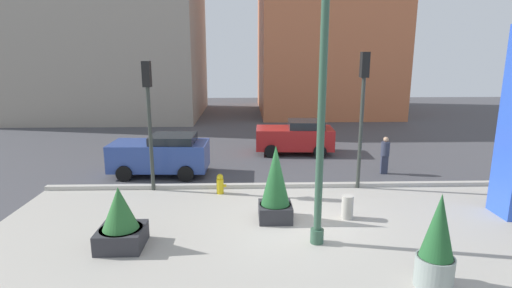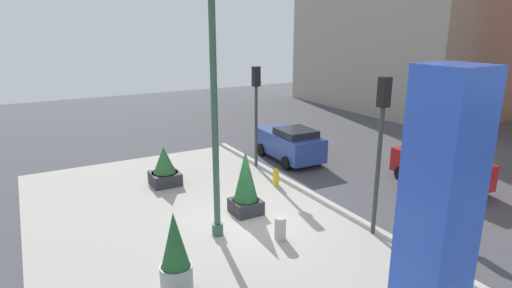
{
  "view_description": "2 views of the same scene",
  "coord_description": "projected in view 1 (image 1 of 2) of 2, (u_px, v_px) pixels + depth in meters",
  "views": [
    {
      "loc": [
        -1.55,
        -11.4,
        5.06
      ],
      "look_at": [
        -1.17,
        0.94,
        2.22
      ],
      "focal_mm": 28.11,
      "sensor_mm": 36.0,
      "label": 1
    },
    {
      "loc": [
        11.74,
        -6.42,
        6.51
      ],
      "look_at": [
        -1.17,
        0.85,
        2.35
      ],
      "focal_mm": 29.6,
      "sensor_mm": 36.0,
      "label": 2
    }
  ],
  "objects": [
    {
      "name": "curb_strip",
      "position": [
        285.0,
        185.0,
        15.3
      ],
      "size": [
        18.0,
        0.24,
        0.16
      ],
      "primitive_type": "cube",
      "color": "#B7B2A8",
      "rests_on": "ground_plane"
    },
    {
      "name": "potted_plant_near_left",
      "position": [
        437.0,
        245.0,
        8.64
      ],
      "size": [
        0.83,
        0.83,
        2.17
      ],
      "color": "gray",
      "rests_on": "ground_plane"
    },
    {
      "name": "traffic_light_far_side",
      "position": [
        149.0,
        106.0,
        14.34
      ],
      "size": [
        0.28,
        0.42,
        4.75
      ],
      "color": "#333833",
      "rests_on": "ground_plane"
    },
    {
      "name": "potted_plant_curbside",
      "position": [
        275.0,
        186.0,
        12.12
      ],
      "size": [
        1.01,
        1.01,
        2.36
      ],
      "color": "#2D2D33",
      "rests_on": "ground_plane"
    },
    {
      "name": "car_far_lane",
      "position": [
        161.0,
        154.0,
        16.75
      ],
      "size": [
        4.05,
        2.14,
        1.71
      ],
      "color": "#2D4793",
      "rests_on": "ground_plane"
    },
    {
      "name": "potted_plant_mid_plaza",
      "position": [
        120.0,
        221.0,
        10.48
      ],
      "size": [
        1.17,
        1.17,
        1.67
      ],
      "color": "#2D2D33",
      "rests_on": "ground_plane"
    },
    {
      "name": "car_curb_east",
      "position": [
        296.0,
        137.0,
        20.34
      ],
      "size": [
        3.93,
        2.21,
        1.69
      ],
      "color": "red",
      "rests_on": "ground_plane"
    },
    {
      "name": "lamp_post",
      "position": [
        322.0,
        104.0,
        10.02
      ],
      "size": [
        0.44,
        0.44,
        7.76
      ],
      "color": "#335642",
      "rests_on": "ground_plane"
    },
    {
      "name": "concrete_bollard",
      "position": [
        347.0,
        207.0,
        12.38
      ],
      "size": [
        0.36,
        0.36,
        0.75
      ],
      "primitive_type": "cylinder",
      "color": "#B2ADA3",
      "rests_on": "ground_plane"
    },
    {
      "name": "pedestrian_crossing",
      "position": [
        385.0,
        153.0,
        16.89
      ],
      "size": [
        0.39,
        0.39,
        1.6
      ],
      "color": "#33384C",
      "rests_on": "ground_plane"
    },
    {
      "name": "traffic_light_corner",
      "position": [
        363.0,
        99.0,
        14.53
      ],
      "size": [
        0.28,
        0.42,
        5.07
      ],
      "color": "#333833",
      "rests_on": "ground_plane"
    },
    {
      "name": "fire_hydrant",
      "position": [
        220.0,
        184.0,
        14.58
      ],
      "size": [
        0.36,
        0.26,
        0.75
      ],
      "color": "gold",
      "rests_on": "ground_plane"
    },
    {
      "name": "ground_plane",
      "position": [
        283.0,
        180.0,
        16.18
      ],
      "size": [
        60.0,
        60.0,
        0.0
      ],
      "primitive_type": "plane",
      "color": "#47474C"
    },
    {
      "name": "plaza_pavement",
      "position": [
        305.0,
        253.0,
        10.33
      ],
      "size": [
        18.0,
        10.0,
        0.02
      ],
      "primitive_type": "cube",
      "color": "#ADA89E",
      "rests_on": "ground_plane"
    }
  ]
}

